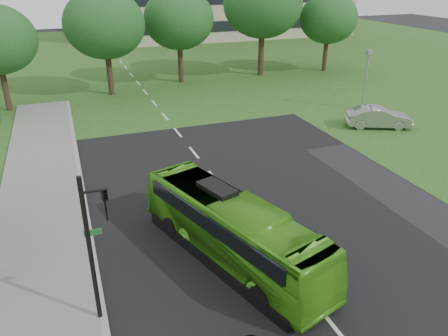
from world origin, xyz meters
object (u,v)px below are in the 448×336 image
tree_park_c (179,19)px  traffic_light (94,240)px  tree_park_d (263,4)px  bus (232,229)px  camera_pole (367,72)px  sedan (378,117)px  tree_park_e (329,19)px  tree_park_b (104,24)px

tree_park_c → traffic_light: size_ratio=1.71×
tree_park_d → bus: (-15.20, -30.18, -6.08)m
tree_park_c → camera_pole: 18.92m
sedan → traffic_light: traffic_light is taller
tree_park_d → tree_park_e: 7.95m
tree_park_b → tree_park_d: size_ratio=0.85×
tree_park_b → camera_pole: tree_park_b is taller
bus → sedan: bearing=16.9°
tree_park_e → sedan: size_ratio=1.80×
tree_park_e → tree_park_c: bearing=178.4°
tree_park_d → traffic_light: (-20.46, -31.89, -4.27)m
sedan → camera_pole: (1.77, 4.24, 2.37)m
tree_park_e → bus: (-22.94, -29.53, -4.39)m
tree_park_d → sedan: size_ratio=2.33×
camera_pole → tree_park_c: bearing=119.8°
bus → traffic_light: (-5.27, -1.72, 1.81)m
tree_park_e → camera_pole: bearing=-110.1°
bus → sedan: (16.00, 11.18, -0.57)m
tree_park_e → sedan: tree_park_e is taller
traffic_light → sedan: bearing=14.3°
tree_park_c → sedan: size_ratio=1.95×
tree_park_c → tree_park_e: 16.87m
tree_park_e → camera_pole: (-5.17, -14.10, -2.60)m
bus → traffic_light: traffic_light is taller
bus → tree_park_b: bearing=74.7°
tree_park_c → tree_park_e: size_ratio=1.09×
tree_park_b → bus: (1.32, -27.62, -4.95)m
tree_park_c → sedan: tree_park_c is taller
sedan → tree_park_c: bearing=51.2°
bus → sedan: size_ratio=2.06×
tree_park_c → bus: (-6.08, -29.99, -4.88)m
traffic_light → camera_pole: bearing=19.7°
tree_park_d → sedan: 20.14m
bus → tree_park_d: bearing=45.3°
tree_park_e → bus: tree_park_e is taller
sedan → traffic_light: (-21.26, -12.90, 2.38)m
bus → tree_park_e: bearing=34.1°
tree_park_d → traffic_light: 38.13m
bus → camera_pole: size_ratio=1.99×
tree_park_b → traffic_light: 29.76m
tree_park_e → sedan: (-6.94, -18.35, -4.97)m
sedan → camera_pole: 5.17m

